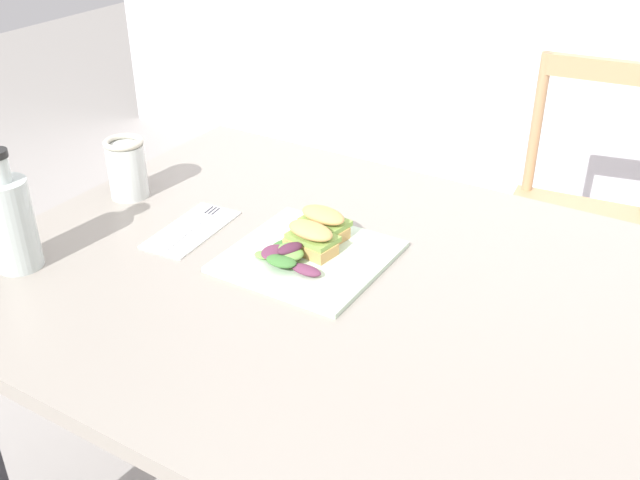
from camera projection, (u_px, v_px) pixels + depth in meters
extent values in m
cube|color=gray|center=(331.00, 284.00, 1.28)|extent=(1.24, 0.96, 0.03)
cube|color=#2D2D33|center=(234.00, 271.00, 2.02)|extent=(0.07, 0.07, 0.71)
cylinder|color=tan|center=(489.00, 312.00, 2.09)|extent=(0.03, 0.03, 0.43)
cylinder|color=tan|center=(615.00, 344.00, 1.96)|extent=(0.03, 0.03, 0.43)
cylinder|color=tan|center=(516.00, 256.00, 2.36)|extent=(0.03, 0.03, 0.43)
cylinder|color=tan|center=(628.00, 281.00, 2.23)|extent=(0.03, 0.03, 0.43)
cube|color=tan|center=(574.00, 229.00, 2.05)|extent=(0.44, 0.44, 0.02)
cylinder|color=tan|center=(537.00, 124.00, 2.14)|extent=(0.03, 0.03, 0.42)
cube|color=tan|center=(610.00, 71.00, 1.99)|extent=(0.36, 0.07, 0.06)
cube|color=beige|center=(308.00, 257.00, 1.33)|extent=(0.27, 0.27, 0.01)
cube|color=tan|center=(311.00, 246.00, 1.32)|extent=(0.10, 0.06, 0.02)
cube|color=#84A84C|center=(313.00, 238.00, 1.32)|extent=(0.09, 0.07, 0.01)
ellipsoid|color=tan|center=(311.00, 230.00, 1.31)|extent=(0.10, 0.07, 0.02)
cube|color=tan|center=(323.00, 231.00, 1.38)|extent=(0.10, 0.06, 0.02)
cube|color=#84A84C|center=(325.00, 222.00, 1.37)|extent=(0.09, 0.07, 0.01)
ellipsoid|color=tan|center=(323.00, 215.00, 1.36)|extent=(0.10, 0.07, 0.02)
ellipsoid|color=#518438|center=(289.00, 253.00, 1.31)|extent=(0.07, 0.06, 0.02)
ellipsoid|color=#3D7033|center=(281.00, 261.00, 1.27)|extent=(0.06, 0.04, 0.02)
ellipsoid|color=#6B9E47|center=(291.00, 254.00, 1.29)|extent=(0.06, 0.06, 0.02)
ellipsoid|color=#3D7033|center=(287.00, 243.00, 1.34)|extent=(0.05, 0.06, 0.01)
ellipsoid|color=#602D47|center=(306.00, 270.00, 1.26)|extent=(0.06, 0.03, 0.01)
ellipsoid|color=#602D47|center=(274.00, 252.00, 1.30)|extent=(0.05, 0.06, 0.01)
ellipsoid|color=#6B9E47|center=(264.00, 255.00, 1.31)|extent=(0.04, 0.03, 0.01)
ellipsoid|color=#6B9E47|center=(289.00, 248.00, 1.29)|extent=(0.05, 0.05, 0.01)
ellipsoid|color=#4C2338|center=(290.00, 248.00, 1.29)|extent=(0.04, 0.06, 0.02)
cube|color=white|center=(192.00, 230.00, 1.42)|extent=(0.11, 0.21, 0.00)
cube|color=silver|center=(185.00, 233.00, 1.40)|extent=(0.03, 0.14, 0.00)
cube|color=silver|center=(211.00, 213.00, 1.47)|extent=(0.03, 0.05, 0.00)
cube|color=#38383D|center=(216.00, 211.00, 1.47)|extent=(0.01, 0.03, 0.00)
cube|color=#38383D|center=(212.00, 210.00, 1.48)|extent=(0.01, 0.03, 0.00)
cube|color=#38383D|center=(209.00, 210.00, 1.48)|extent=(0.01, 0.03, 0.00)
cylinder|color=black|center=(15.00, 237.00, 1.28)|extent=(0.07, 0.07, 0.12)
cylinder|color=#B2BCB7|center=(12.00, 225.00, 1.27)|extent=(0.08, 0.08, 0.16)
cylinder|color=#995623|center=(128.00, 176.00, 1.53)|extent=(0.07, 0.07, 0.09)
cylinder|color=silver|center=(127.00, 171.00, 1.53)|extent=(0.08, 0.08, 0.11)
torus|color=#B7B29E|center=(123.00, 142.00, 1.49)|extent=(0.08, 0.08, 0.01)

